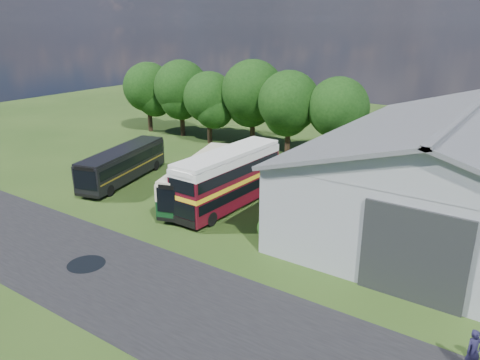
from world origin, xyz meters
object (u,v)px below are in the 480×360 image
Objects in this scene: storage_shed at (464,165)px; bus_green_single at (202,179)px; bus_maroon_double at (228,180)px; bus_dark_single at (123,164)px; visitor_a at (473,352)px.

storage_shed reaches higher than bus_green_single.
bus_green_single is 2.81m from bus_maroon_double.
bus_dark_single is at bearing -164.23° from storage_shed.
storage_shed reaches higher than bus_maroon_double.
storage_shed is 16.51m from visitor_a.
storage_shed is 13.07× the size of visitor_a.
storage_shed is 2.31× the size of bus_dark_single.
bus_maroon_double is at bearing -23.55° from bus_green_single.
visitor_a is (29.63, -8.44, -0.59)m from bus_dark_single.
visitor_a is (18.44, -8.74, -1.24)m from bus_maroon_double.
storage_shed is at bearing 1.39° from bus_dark_single.
bus_maroon_double is 0.96× the size of bus_dark_single.
bus_maroon_double is at bearing 111.40° from visitor_a.
bus_green_single is 23.03m from visitor_a.
bus_green_single is 8.46m from bus_dark_single.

